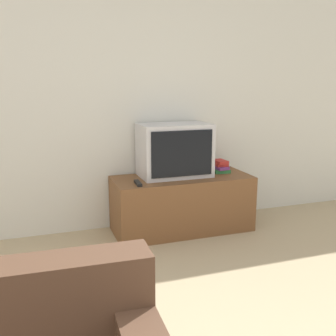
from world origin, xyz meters
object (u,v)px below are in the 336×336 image
at_px(television, 174,150).
at_px(remote_on_stand, 138,183).
at_px(book_stack, 220,167).
at_px(tv_stand, 182,203).

relative_size(television, remote_on_stand, 3.75).
bearing_deg(book_stack, television, 178.88).
relative_size(television, book_stack, 3.28).
xyz_separation_m(tv_stand, book_stack, (0.42, 0.06, 0.32)).
distance_m(television, remote_on_stand, 0.51).
relative_size(book_stack, remote_on_stand, 1.14).
relative_size(tv_stand, remote_on_stand, 7.42).
xyz_separation_m(television, book_stack, (0.47, -0.01, -0.19)).
relative_size(tv_stand, television, 1.98).
xyz_separation_m(television, remote_on_stand, (-0.41, -0.20, -0.23)).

